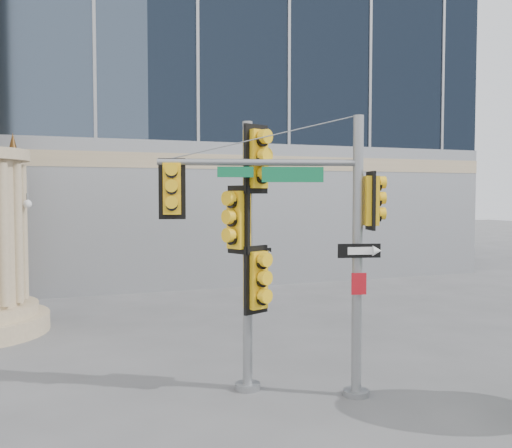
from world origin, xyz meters
name	(u,v)px	position (x,y,z in m)	size (l,w,h in m)	color
ground	(301,426)	(0.00, 0.00, 0.00)	(120.00, 120.00, 0.00)	#545456
main_signal_pole	(307,224)	(0.67, 1.19, 3.32)	(4.06, 1.44, 5.36)	slate
secondary_signal_pole	(250,234)	(-0.24, 1.87, 3.10)	(1.00, 0.72, 5.28)	slate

